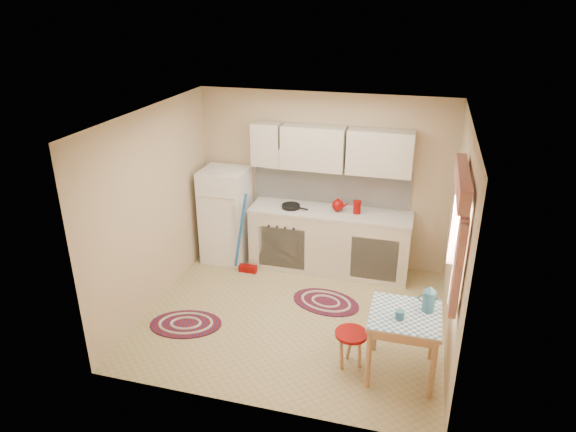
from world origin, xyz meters
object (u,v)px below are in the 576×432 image
object	(u,v)px
fridge	(226,215)
stool	(350,349)
base_cabinets	(329,241)
table	(402,344)

from	to	relation	value
fridge	stool	size ratio (longest dim) A/B	3.33
fridge	base_cabinets	xyz separation A→B (m)	(1.55, 0.05, -0.26)
fridge	table	world-z (taller)	fridge
fridge	table	distance (m)	3.37
table	fridge	bearing A→B (deg)	144.00
base_cabinets	table	xyz separation A→B (m)	(1.16, -2.02, -0.08)
table	base_cabinets	bearing A→B (deg)	119.90
fridge	stool	xyz separation A→B (m)	(2.19, -2.00, -0.49)
fridge	stool	bearing A→B (deg)	-42.44
table	stool	world-z (taller)	table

